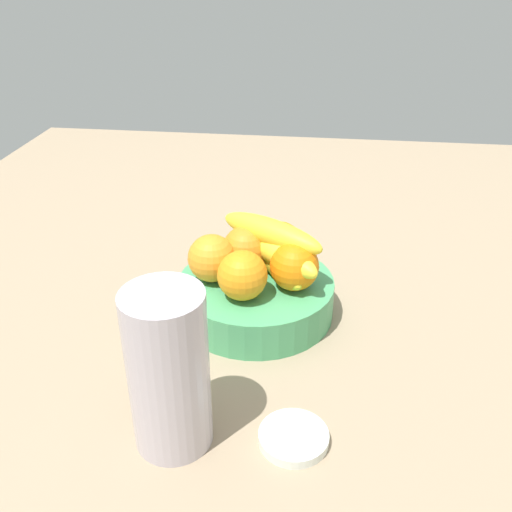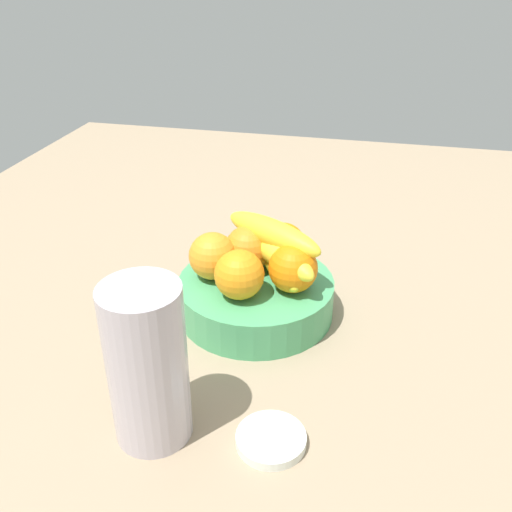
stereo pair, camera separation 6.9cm
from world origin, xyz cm
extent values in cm
cube|color=gray|center=(0.00, 0.00, -1.50)|extent=(180.00, 140.00, 3.00)
cylinder|color=#47A066|center=(3.60, -1.87, 2.77)|extent=(22.41, 22.41, 5.55)
sphere|color=orange|center=(-0.87, -0.60, 8.96)|extent=(6.82, 6.82, 6.82)
sphere|color=orange|center=(2.42, -7.34, 8.96)|extent=(6.82, 6.82, 6.82)
sphere|color=orange|center=(8.56, -4.74, 8.96)|extent=(6.82, 6.82, 6.82)
sphere|color=orange|center=(6.50, 0.29, 8.96)|extent=(6.82, 6.82, 6.82)
sphere|color=orange|center=(3.27, 4.38, 8.96)|extent=(6.82, 6.82, 6.82)
ellipsoid|color=yellow|center=(6.74, -4.32, 7.55)|extent=(16.89, 11.50, 4.00)
ellipsoid|color=yellow|center=(5.09, -4.53, 9.75)|extent=(14.98, 14.71, 4.00)
ellipsoid|color=yellow|center=(6.30, -3.72, 11.95)|extent=(12.22, 16.62, 4.00)
cylinder|color=#BAB0BA|center=(-21.36, 4.02, 9.40)|extent=(8.50, 8.50, 18.80)
cylinder|color=white|center=(-20.35, -9.06, 0.59)|extent=(7.74, 7.74, 1.17)
camera|label=1|loc=(-64.73, -10.56, 48.01)|focal=39.68mm
camera|label=2|loc=(-63.53, -17.33, 48.01)|focal=39.68mm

